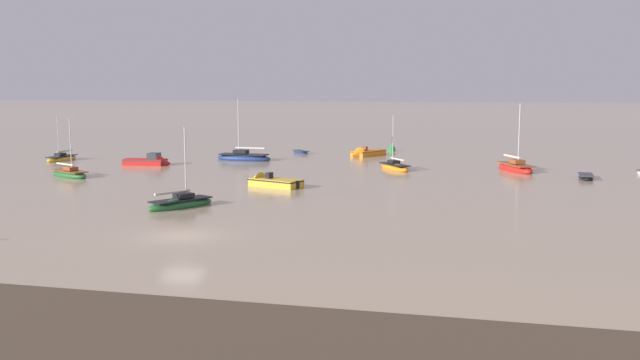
{
  "coord_description": "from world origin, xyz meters",
  "views": [
    {
      "loc": [
        17.86,
        -38.38,
        8.9
      ],
      "look_at": [
        2.67,
        24.42,
        0.35
      ],
      "focal_mm": 39.42,
      "sensor_mm": 36.0,
      "label": 1
    }
  ],
  "objects_px": {
    "sailboat_moored_3": "(244,158)",
    "sailboat_moored_4": "(62,158)",
    "sailboat_moored_5": "(515,168)",
    "sailboat_moored_2": "(395,167)",
    "motorboat_moored_0": "(152,162)",
    "rowboat_moored_0": "(301,152)",
    "channel_buoy": "(392,148)",
    "motorboat_moored_2": "(364,154)",
    "rowboat_moored_1": "(586,177)",
    "sailboat_moored_6": "(181,204)",
    "motorboat_moored_3": "(268,183)",
    "sailboat_moored_0": "(69,174)"
  },
  "relations": [
    {
      "from": "motorboat_moored_0",
      "to": "sailboat_moored_5",
      "type": "height_order",
      "value": "sailboat_moored_5"
    },
    {
      "from": "rowboat_moored_1",
      "to": "rowboat_moored_0",
      "type": "bearing_deg",
      "value": -116.5
    },
    {
      "from": "motorboat_moored_3",
      "to": "sailboat_moored_6",
      "type": "distance_m",
      "value": 12.73
    },
    {
      "from": "rowboat_moored_0",
      "to": "sailboat_moored_5",
      "type": "distance_m",
      "value": 30.98
    },
    {
      "from": "sailboat_moored_5",
      "to": "channel_buoy",
      "type": "relative_size",
      "value": 3.28
    },
    {
      "from": "rowboat_moored_0",
      "to": "rowboat_moored_1",
      "type": "xyz_separation_m",
      "value": [
        34.2,
        -19.15,
        0.02
      ]
    },
    {
      "from": "sailboat_moored_3",
      "to": "motorboat_moored_2",
      "type": "distance_m",
      "value": 15.98
    },
    {
      "from": "sailboat_moored_3",
      "to": "sailboat_moored_4",
      "type": "xyz_separation_m",
      "value": [
        -21.66,
        -5.39,
        -0.09
      ]
    },
    {
      "from": "motorboat_moored_3",
      "to": "motorboat_moored_0",
      "type": "bearing_deg",
      "value": -14.89
    },
    {
      "from": "rowboat_moored_0",
      "to": "motorboat_moored_0",
      "type": "xyz_separation_m",
      "value": [
        -12.86,
        -18.04,
        0.17
      ]
    },
    {
      "from": "sailboat_moored_2",
      "to": "sailboat_moored_5",
      "type": "bearing_deg",
      "value": -116.45
    },
    {
      "from": "sailboat_moored_3",
      "to": "motorboat_moored_2",
      "type": "relative_size",
      "value": 1.3
    },
    {
      "from": "motorboat_moored_0",
      "to": "sailboat_moored_3",
      "type": "bearing_deg",
      "value": 38.9
    },
    {
      "from": "rowboat_moored_0",
      "to": "sailboat_moored_5",
      "type": "xyz_separation_m",
      "value": [
        27.68,
        -13.9,
        0.18
      ]
    },
    {
      "from": "rowboat_moored_0",
      "to": "sailboat_moored_0",
      "type": "xyz_separation_m",
      "value": [
        -16.01,
        -29.66,
        0.12
      ]
    },
    {
      "from": "sailboat_moored_4",
      "to": "sailboat_moored_5",
      "type": "relative_size",
      "value": 0.76
    },
    {
      "from": "rowboat_moored_0",
      "to": "sailboat_moored_6",
      "type": "height_order",
      "value": "sailboat_moored_6"
    },
    {
      "from": "motorboat_moored_2",
      "to": "motorboat_moored_3",
      "type": "xyz_separation_m",
      "value": [
        -3.64,
        -29.44,
        -0.0
      ]
    },
    {
      "from": "sailboat_moored_5",
      "to": "sailboat_moored_3",
      "type": "bearing_deg",
      "value": -120.81
    },
    {
      "from": "sailboat_moored_0",
      "to": "sailboat_moored_4",
      "type": "bearing_deg",
      "value": 152.88
    },
    {
      "from": "rowboat_moored_0",
      "to": "motorboat_moored_2",
      "type": "bearing_deg",
      "value": -143.66
    },
    {
      "from": "motorboat_moored_0",
      "to": "motorboat_moored_3",
      "type": "height_order",
      "value": "motorboat_moored_0"
    },
    {
      "from": "sailboat_moored_3",
      "to": "rowboat_moored_1",
      "type": "relative_size",
      "value": 2.0
    },
    {
      "from": "sailboat_moored_0",
      "to": "channel_buoy",
      "type": "bearing_deg",
      "value": 79.18
    },
    {
      "from": "sailboat_moored_4",
      "to": "motorboat_moored_0",
      "type": "relative_size",
      "value": 1.01
    },
    {
      "from": "motorboat_moored_0",
      "to": "sailboat_moored_5",
      "type": "relative_size",
      "value": 0.76
    },
    {
      "from": "sailboat_moored_4",
      "to": "sailboat_moored_5",
      "type": "height_order",
      "value": "sailboat_moored_5"
    },
    {
      "from": "sailboat_moored_4",
      "to": "rowboat_moored_1",
      "type": "bearing_deg",
      "value": 90.5
    },
    {
      "from": "sailboat_moored_5",
      "to": "sailboat_moored_4",
      "type": "bearing_deg",
      "value": -112.61
    },
    {
      "from": "sailboat_moored_5",
      "to": "sailboat_moored_6",
      "type": "bearing_deg",
      "value": -64.74
    },
    {
      "from": "rowboat_moored_1",
      "to": "sailboat_moored_0",
      "type": "bearing_deg",
      "value": -75.44
    },
    {
      "from": "sailboat_moored_2",
      "to": "channel_buoy",
      "type": "bearing_deg",
      "value": -26.44
    },
    {
      "from": "rowboat_moored_0",
      "to": "channel_buoy",
      "type": "relative_size",
      "value": 1.47
    },
    {
      "from": "sailboat_moored_2",
      "to": "rowboat_moored_1",
      "type": "relative_size",
      "value": 1.56
    },
    {
      "from": "sailboat_moored_4",
      "to": "motorboat_moored_3",
      "type": "distance_m",
      "value": 35.14
    },
    {
      "from": "rowboat_moored_0",
      "to": "sailboat_moored_6",
      "type": "distance_m",
      "value": 43.83
    },
    {
      "from": "rowboat_moored_1",
      "to": "sailboat_moored_5",
      "type": "bearing_deg",
      "value": -126.14
    },
    {
      "from": "sailboat_moored_6",
      "to": "sailboat_moored_2",
      "type": "bearing_deg",
      "value": 5.97
    },
    {
      "from": "sailboat_moored_6",
      "to": "sailboat_moored_5",
      "type": "bearing_deg",
      "value": -10.26
    },
    {
      "from": "sailboat_moored_4",
      "to": "motorboat_moored_0",
      "type": "height_order",
      "value": "sailboat_moored_4"
    },
    {
      "from": "sailboat_moored_0",
      "to": "sailboat_moored_2",
      "type": "xyz_separation_m",
      "value": [
        30.94,
        13.85,
        -0.0
      ]
    },
    {
      "from": "sailboat_moored_0",
      "to": "sailboat_moored_3",
      "type": "xyz_separation_m",
      "value": [
        11.6,
        19.2,
        0.07
      ]
    },
    {
      "from": "motorboat_moored_2",
      "to": "channel_buoy",
      "type": "height_order",
      "value": "channel_buoy"
    },
    {
      "from": "sailboat_moored_3",
      "to": "channel_buoy",
      "type": "relative_size",
      "value": 3.42
    },
    {
      "from": "sailboat_moored_2",
      "to": "motorboat_moored_0",
      "type": "xyz_separation_m",
      "value": [
        -27.79,
        -2.23,
        0.05
      ]
    },
    {
      "from": "motorboat_moored_0",
      "to": "sailboat_moored_6",
      "type": "distance_m",
      "value": 29.99
    },
    {
      "from": "sailboat_moored_5",
      "to": "sailboat_moored_2",
      "type": "bearing_deg",
      "value": -106.17
    },
    {
      "from": "rowboat_moored_1",
      "to": "channel_buoy",
      "type": "height_order",
      "value": "channel_buoy"
    },
    {
      "from": "channel_buoy",
      "to": "sailboat_moored_4",
      "type": "bearing_deg",
      "value": -149.7
    },
    {
      "from": "motorboat_moored_0",
      "to": "motorboat_moored_3",
      "type": "relative_size",
      "value": 0.94
    }
  ]
}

